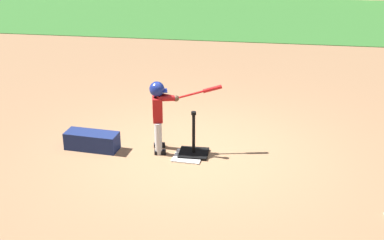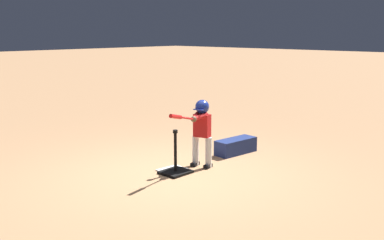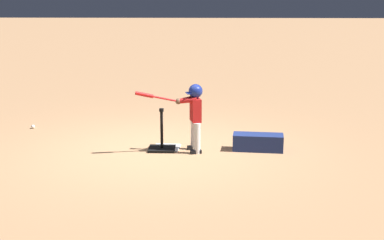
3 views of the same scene
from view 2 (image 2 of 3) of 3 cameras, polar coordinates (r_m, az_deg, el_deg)
ground_plane at (r=7.23m, az=-2.32°, el=-6.97°), size 90.00×90.00×0.00m
home_plate at (r=7.42m, az=-2.25°, el=-6.41°), size 0.47×0.47×0.02m
batting_tee at (r=7.28m, az=-2.11°, el=-6.06°), size 0.45×0.40×0.72m
batter_child at (r=7.45m, az=1.15°, el=-0.64°), size 1.09×0.45×1.15m
equipment_bag at (r=8.46m, az=5.58°, el=-3.32°), size 0.87×0.40×0.28m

